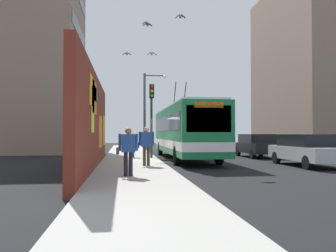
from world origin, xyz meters
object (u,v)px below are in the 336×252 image
(pedestrian_near_wall, at_px, (128,148))
(traffic_light, at_px, (152,108))
(city_bus, at_px, (184,130))
(street_lamp, at_px, (147,107))
(parked_car_silver, at_px, (306,149))
(parked_car_black, at_px, (257,145))
(pedestrian_midblock, at_px, (132,143))
(pedestrian_at_curb, at_px, (146,143))

(pedestrian_near_wall, relative_size, traffic_light, 0.38)
(city_bus, bearing_deg, street_lamp, 24.48)
(city_bus, xyz_separation_m, parked_car_silver, (-5.39, -5.20, -1.00))
(traffic_light, distance_m, street_lamp, 5.32)
(parked_car_silver, relative_size, parked_car_black, 1.11)
(pedestrian_midblock, distance_m, pedestrian_at_curb, 5.82)
(pedestrian_midblock, distance_m, street_lamp, 5.32)
(parked_car_silver, xyz_separation_m, pedestrian_at_curb, (-0.39, 8.00, 0.37))
(pedestrian_at_curb, bearing_deg, city_bus, -25.84)
(pedestrian_near_wall, xyz_separation_m, street_lamp, (14.08, -1.63, 2.51))
(parked_car_black, height_order, street_lamp, street_lamp)
(city_bus, bearing_deg, traffic_light, 110.61)
(pedestrian_midblock, xyz_separation_m, pedestrian_near_wall, (-9.62, 0.37, 0.08))
(pedestrian_at_curb, height_order, street_lamp, street_lamp)
(parked_car_silver, height_order, traffic_light, traffic_light)
(city_bus, distance_m, pedestrian_midblock, 3.40)
(parked_car_silver, bearing_deg, pedestrian_near_wall, 115.39)
(pedestrian_near_wall, relative_size, street_lamp, 0.28)
(parked_car_black, height_order, pedestrian_midblock, pedestrian_midblock)
(pedestrian_midblock, xyz_separation_m, street_lamp, (4.47, -1.27, 2.59))
(pedestrian_near_wall, bearing_deg, pedestrian_midblock, -2.18)
(pedestrian_midblock, relative_size, pedestrian_near_wall, 0.93)
(city_bus, xyz_separation_m, traffic_light, (-0.81, 2.15, 1.30))
(city_bus, xyz_separation_m, pedestrian_at_curb, (-5.78, 2.80, -0.63))
(city_bus, xyz_separation_m, parked_car_black, (1.06, -5.20, -1.00))
(parked_car_silver, xyz_separation_m, pedestrian_midblock, (5.40, 8.51, 0.21))
(parked_car_silver, bearing_deg, parked_car_black, -0.00)
(parked_car_silver, xyz_separation_m, parked_car_black, (6.45, -0.00, -0.00))
(pedestrian_near_wall, xyz_separation_m, pedestrian_at_curb, (3.82, -0.88, 0.07))
(parked_car_black, height_order, pedestrian_at_curb, pedestrian_at_curb)
(parked_car_silver, xyz_separation_m, traffic_light, (4.58, 7.35, 2.30))
(city_bus, bearing_deg, parked_car_black, -78.48)
(city_bus, height_order, street_lamp, street_lamp)
(parked_car_black, distance_m, street_lamp, 8.49)
(parked_car_silver, distance_m, pedestrian_midblock, 10.08)
(pedestrian_near_wall, bearing_deg, traffic_light, -9.84)
(pedestrian_midblock, height_order, pedestrian_near_wall, pedestrian_near_wall)
(pedestrian_midblock, height_order, traffic_light, traffic_light)
(pedestrian_midblock, bearing_deg, parked_car_black, -83.00)
(pedestrian_near_wall, distance_m, street_lamp, 14.40)
(city_bus, relative_size, street_lamp, 2.12)
(city_bus, bearing_deg, parked_car_silver, -136.02)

